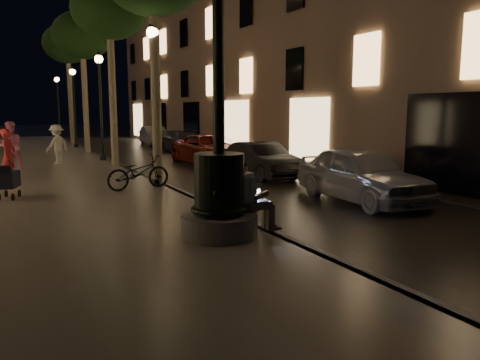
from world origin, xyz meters
TOP-DOWN VIEW (x-y plane):
  - ground at (0.00, 15.00)m, footprint 120.00×120.00m
  - cobble_lane at (3.00, 15.00)m, footprint 6.00×45.00m
  - promenade at (-4.00, 15.00)m, footprint 8.00×45.00m
  - curb_strip at (0.00, 15.00)m, footprint 0.25×45.00m
  - building_right at (10.00, 18.00)m, footprint 8.00×36.00m
  - fountain_lamppost at (-1.00, 2.00)m, footprint 1.40×1.40m
  - seated_man_laptop at (-0.39, 2.00)m, footprint 0.99×0.34m
  - tree_second at (-0.20, 14.00)m, footprint 3.00×3.00m
  - tree_third at (-0.30, 20.00)m, footprint 3.00×3.00m
  - tree_far at (-0.22, 26.00)m, footprint 3.00×3.00m
  - lamp_curb_a at (-0.30, 8.00)m, footprint 0.36×0.36m
  - lamp_curb_b at (-0.30, 16.00)m, footprint 0.36×0.36m
  - lamp_curb_c at (-0.30, 24.00)m, footprint 0.36×0.36m
  - lamp_curb_d at (-0.30, 32.00)m, footprint 0.36×0.36m
  - stroller at (-4.30, 7.67)m, footprint 0.60×0.97m
  - car_front at (4.16, 4.06)m, footprint 2.07×4.49m
  - car_second at (4.00, 9.15)m, footprint 1.41×3.94m
  - car_third at (4.00, 13.77)m, footprint 2.26×4.89m
  - car_rear at (4.99, 19.64)m, footprint 2.06×4.39m
  - car_fifth at (5.20, 26.12)m, footprint 1.70×4.06m
  - pedestrian_red at (-4.20, 11.30)m, footprint 0.63×0.72m
  - pedestrian_pink at (-4.08, 13.75)m, footprint 1.00×0.84m
  - pedestrian_white at (-2.28, 15.45)m, footprint 1.22×1.10m
  - bicycle at (-0.96, 7.57)m, footprint 1.94×0.93m

SIDE VIEW (x-z plane):
  - ground at x=0.00m, z-range 0.00..0.00m
  - cobble_lane at x=3.00m, z-range 0.00..0.02m
  - promenade at x=-4.00m, z-range 0.00..0.20m
  - curb_strip at x=0.00m, z-range 0.00..0.20m
  - car_rear at x=4.99m, z-range 0.00..1.24m
  - car_second at x=4.00m, z-range 0.00..1.29m
  - car_fifth at x=5.20m, z-range 0.00..1.31m
  - car_third at x=4.00m, z-range 0.00..1.36m
  - bicycle at x=-0.96m, z-range 0.20..1.18m
  - stroller at x=-4.30m, z-range 0.20..1.19m
  - car_front at x=4.16m, z-range 0.00..1.49m
  - seated_man_laptop at x=-0.39m, z-range 0.24..1.60m
  - pedestrian_white at x=-2.28m, z-range 0.20..1.84m
  - pedestrian_red at x=-4.20m, z-range 0.20..1.86m
  - pedestrian_pink at x=-4.08m, z-range 0.20..2.03m
  - fountain_lamppost at x=-1.00m, z-range -1.39..3.81m
  - lamp_curb_a at x=-0.30m, z-range 0.83..5.64m
  - lamp_curb_b at x=-0.30m, z-range 0.83..5.64m
  - lamp_curb_c at x=-0.30m, z-range 0.83..5.64m
  - lamp_curb_d at x=-0.30m, z-range 0.83..5.64m
  - tree_third at x=-0.30m, z-range 2.54..9.74m
  - tree_second at x=-0.20m, z-range 2.63..10.03m
  - tree_far at x=-0.22m, z-range 2.68..10.18m
  - building_right at x=10.00m, z-range 0.00..15.00m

